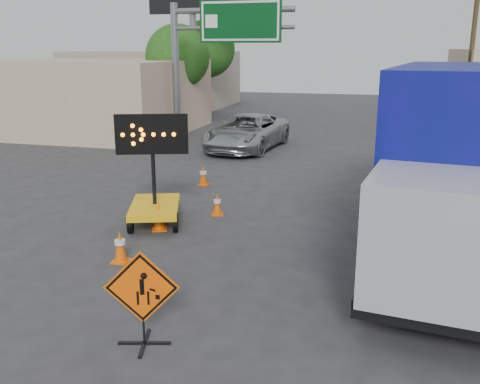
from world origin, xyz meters
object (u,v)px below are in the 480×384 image
at_px(construction_sign, 142,296).
at_px(arrow_board, 155,200).
at_px(box_truck, 454,175).
at_px(pickup_truck, 247,132).

relative_size(construction_sign, arrow_board, 0.54).
xyz_separation_m(arrow_board, box_truck, (7.45, -0.46, 1.27)).
bearing_deg(box_truck, pickup_truck, 130.10).
distance_m(pickup_truck, box_truck, 14.41).
relative_size(arrow_board, box_truck, 0.32).
distance_m(arrow_board, box_truck, 7.57).
height_order(construction_sign, pickup_truck, pickup_truck).
xyz_separation_m(construction_sign, box_truck, (5.05, 5.29, 1.09)).
bearing_deg(box_truck, construction_sign, -127.02).
xyz_separation_m(pickup_truck, box_truck, (7.91, -11.99, 1.12)).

